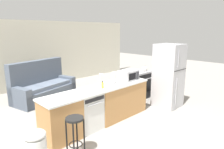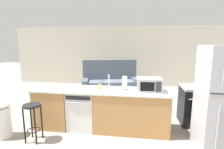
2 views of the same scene
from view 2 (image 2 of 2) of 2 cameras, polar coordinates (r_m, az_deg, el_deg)
The scene contains 14 objects.
ground_plane at distance 4.13m, azimuth -5.90°, elevation -16.88°, with size 24.00×24.00×0.00m, color gray.
wall_back at distance 7.81m, azimuth 3.54°, elevation 5.97°, with size 10.00×0.06×2.60m.
kitchen_counter at distance 3.91m, azimuth -2.54°, elevation -11.71°, with size 2.94×0.66×0.90m.
dishwasher at distance 4.03m, azimuth -9.54°, elevation -11.18°, with size 0.58×0.61×0.84m.
stove_range at distance 4.59m, azimuth 26.16°, elevation -9.01°, with size 0.76×0.68×0.90m.
refrigerator at distance 3.47m, azimuth 32.34°, elevation -7.38°, with size 0.72×0.73×1.85m.
microwave at distance 3.67m, azimuth 11.99°, elevation -3.23°, with size 0.50×0.37×0.28m.
sink_faucet at distance 3.88m, azimuth -1.03°, elevation -2.42°, with size 0.07×0.18×0.30m.
paper_towel_roll at distance 3.74m, azimuth 4.14°, elevation -2.83°, with size 0.14×0.14×0.28m.
soap_bottle at distance 3.68m, azimuth -3.98°, elevation -4.09°, with size 0.06×0.06×0.18m.
kettle at distance 4.39m, azimuth 29.31°, elevation -2.86°, with size 0.21×0.17×0.19m.
bar_stool at distance 3.74m, azimuth -24.56°, elevation -11.85°, with size 0.32×0.32×0.74m.
trash_bin at distance 4.23m, azimuth -32.33°, elevation -12.23°, with size 0.35×0.35×0.74m.
couch at distance 6.48m, azimuth -0.61°, elevation -3.03°, with size 2.16×1.35×1.27m.
Camera 2 is at (0.92, -3.57, 1.88)m, focal length 28.00 mm.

